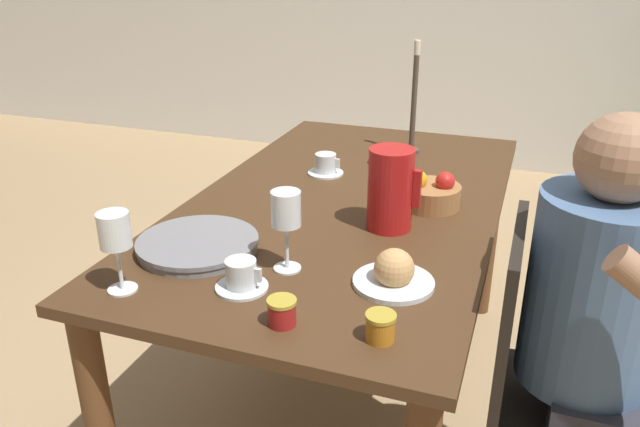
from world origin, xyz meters
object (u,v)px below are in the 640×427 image
serving_tray (198,244)px  red_pitcher (390,189)px  teacup_across (326,165)px  jam_jar_amber (380,326)px  chair_person_side (551,393)px  candlestick_tall (414,109)px  bread_plate (394,273)px  wine_glass_water (287,213)px  person_seated (606,321)px  wine_glass_juice (115,235)px  jam_jar_red (282,310)px  fruit_bowl (430,193)px  teacup_near_person (241,277)px

serving_tray → red_pitcher: bearing=35.0°
teacup_across → jam_jar_amber: 0.96m
teacup_across → chair_person_side: bearing=-35.1°
chair_person_side → candlestick_tall: size_ratio=2.17×
bread_plate → jam_jar_amber: bread_plate is taller
teacup_across → wine_glass_water: bearing=-78.3°
person_seated → wine_glass_water: 0.77m
teacup_across → jam_jar_amber: size_ratio=1.96×
wine_glass_juice → teacup_across: size_ratio=1.57×
jam_jar_amber → jam_jar_red: size_ratio=1.00×
wine_glass_water → teacup_across: bearing=101.7°
person_seated → red_pitcher: bearing=-107.5°
chair_person_side → serving_tray: (-0.89, -0.11, 0.30)m
serving_tray → bread_plate: bread_plate is taller
chair_person_side → jam_jar_red: bearing=-58.3°
jam_jar_amber → candlestick_tall: 1.22m
person_seated → fruit_bowl: bearing=-127.3°
red_pitcher → candlestick_tall: bearing=97.0°
red_pitcher → teacup_across: bearing=131.0°
serving_tray → jam_jar_amber: bearing=-22.8°
wine_glass_water → fruit_bowl: wine_glass_water is taller
person_seated → fruit_bowl: (-0.47, 0.36, 0.11)m
jam_jar_amber → serving_tray: bearing=157.2°
wine_glass_water → fruit_bowl: size_ratio=1.13×
wine_glass_water → jam_jar_amber: bearing=-36.5°
fruit_bowl → bread_plate: bearing=-89.1°
chair_person_side → wine_glass_juice: wine_glass_juice is taller
fruit_bowl → candlestick_tall: 0.53m
wine_glass_juice → candlestick_tall: bearing=71.8°
jam_jar_amber → candlestick_tall: (-0.19, 1.20, 0.13)m
person_seated → teacup_near_person: 0.83m
red_pitcher → serving_tray: (-0.42, -0.30, -0.10)m
person_seated → bread_plate: 0.49m
teacup_across → bread_plate: bread_plate is taller
teacup_near_person → fruit_bowl: 0.69m
chair_person_side → red_pitcher: size_ratio=3.93×
person_seated → teacup_near_person: person_seated is taller
wine_glass_juice → fruit_bowl: size_ratio=1.07×
fruit_bowl → candlestick_tall: bearing=108.1°
jam_jar_amber → person_seated: bearing=38.0°
teacup_across → fruit_bowl: (0.38, -0.16, 0.01)m
teacup_near_person → teacup_across: 0.78m
person_seated → jam_jar_amber: (-0.44, -0.35, 0.10)m
wine_glass_water → candlestick_tall: candlestick_tall is taller
wine_glass_juice → teacup_near_person: 0.29m
person_seated → teacup_across: 1.01m
teacup_near_person → teacup_across: (-0.07, 0.78, 0.00)m
red_pitcher → jam_jar_red: (-0.09, -0.53, -0.08)m
chair_person_side → serving_tray: chair_person_side is taller
red_pitcher → candlestick_tall: candlestick_tall is taller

